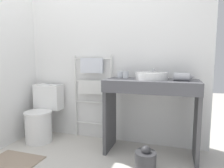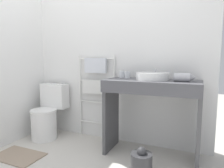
# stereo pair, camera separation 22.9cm
# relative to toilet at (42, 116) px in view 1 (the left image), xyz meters

# --- Properties ---
(wall_back) EXTENTS (2.62, 0.12, 2.67)m
(wall_back) POSITION_rel_toilet_xyz_m (0.88, 0.36, 1.00)
(wall_back) COLOR white
(wall_back) RESTS_ON ground_plane
(toilet) EXTENTS (0.40, 0.52, 0.77)m
(toilet) POSITION_rel_toilet_xyz_m (0.00, 0.00, 0.00)
(toilet) COLOR white
(toilet) RESTS_ON ground_plane
(towel_radiator) EXTENTS (0.57, 0.06, 1.18)m
(towel_radiator) POSITION_rel_toilet_xyz_m (0.66, 0.25, 0.47)
(towel_radiator) COLOR white
(towel_radiator) RESTS_ON ground_plane
(vanity_counter) EXTENTS (1.05, 0.49, 0.89)m
(vanity_counter) POSITION_rel_toilet_xyz_m (1.50, 0.00, 0.28)
(vanity_counter) COLOR #4C4C51
(vanity_counter) RESTS_ON ground_plane
(sink_basin) EXTENTS (0.37, 0.37, 0.08)m
(sink_basin) POSITION_rel_toilet_xyz_m (1.50, 0.04, 0.60)
(sink_basin) COLOR white
(sink_basin) RESTS_ON vanity_counter
(faucet) EXTENTS (0.02, 0.10, 0.11)m
(faucet) POSITION_rel_toilet_xyz_m (1.50, 0.21, 0.63)
(faucet) COLOR silver
(faucet) RESTS_ON vanity_counter
(cup_near_wall) EXTENTS (0.07, 0.07, 0.08)m
(cup_near_wall) POSITION_rel_toilet_xyz_m (1.08, 0.17, 0.60)
(cup_near_wall) COLOR white
(cup_near_wall) RESTS_ON vanity_counter
(cup_near_edge) EXTENTS (0.07, 0.07, 0.08)m
(cup_near_edge) POSITION_rel_toilet_xyz_m (1.16, 0.14, 0.60)
(cup_near_edge) COLOR white
(cup_near_edge) RESTS_ON vanity_counter
(hair_dryer) EXTENTS (0.22, 0.19, 0.09)m
(hair_dryer) POSITION_rel_toilet_xyz_m (1.83, -0.01, 0.60)
(hair_dryer) COLOR #B7B7BC
(hair_dryer) RESTS_ON vanity_counter
(trash_bin) EXTENTS (0.21, 0.24, 0.29)m
(trash_bin) POSITION_rel_toilet_xyz_m (1.51, -0.43, -0.21)
(trash_bin) COLOR #333335
(trash_bin) RESTS_ON ground_plane
(bath_mat) EXTENTS (0.56, 0.36, 0.01)m
(bath_mat) POSITION_rel_toilet_xyz_m (0.09, -0.62, -0.33)
(bath_mat) COLOR gray
(bath_mat) RESTS_ON ground_plane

